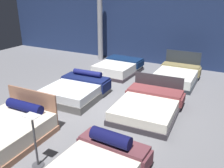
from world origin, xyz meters
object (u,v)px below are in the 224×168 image
object	(u,v)px
bed_0	(3,132)
bed_4	(118,68)
bed_2	(77,90)
bed_3	(148,106)
support_pillar	(100,23)
bed_5	(176,76)
price_sign	(36,147)

from	to	relation	value
bed_0	bed_4	size ratio (longest dim) A/B	1.05
bed_0	bed_2	xyz separation A→B (m)	(0.00, 2.76, -0.00)
bed_2	bed_3	xyz separation A→B (m)	(2.37, 0.09, -0.04)
support_pillar	bed_5	bearing A→B (deg)	-19.37
bed_3	support_pillar	xyz separation A→B (m)	(-4.06, 4.26, 1.54)
bed_0	price_sign	size ratio (longest dim) A/B	1.91
bed_2	bed_0	bearing A→B (deg)	-92.67
bed_5	price_sign	bearing A→B (deg)	-102.10
bed_2	bed_5	xyz separation A→B (m)	(2.44, 2.90, -0.01)
price_sign	support_pillar	size ratio (longest dim) A/B	0.31
bed_4	support_pillar	bearing A→B (deg)	140.47
bed_3	support_pillar	world-z (taller)	support_pillar
bed_5	price_sign	size ratio (longest dim) A/B	1.79
bed_3	bed_0	bearing A→B (deg)	-132.77
bed_2	bed_5	bearing A→B (deg)	47.19
bed_2	bed_5	distance (m)	3.79
bed_0	price_sign	bearing A→B (deg)	-11.89
price_sign	bed_5	bearing A→B (deg)	78.46
bed_2	support_pillar	bearing A→B (deg)	108.57
bed_0	bed_4	distance (m)	5.58
bed_4	support_pillar	xyz separation A→B (m)	(-1.75, 1.53, 1.51)
bed_2	bed_3	size ratio (longest dim) A/B	0.88
bed_5	support_pillar	xyz separation A→B (m)	(-4.13, 1.45, 1.52)
bed_2	bed_4	world-z (taller)	bed_2
bed_0	support_pillar	size ratio (longest dim) A/B	0.60
bed_0	support_pillar	xyz separation A→B (m)	(-1.69, 7.11, 1.50)
bed_3	bed_4	xyz separation A→B (m)	(-2.31, 2.74, 0.03)
bed_3	price_sign	distance (m)	3.29
bed_5	price_sign	world-z (taller)	price_sign
price_sign	support_pillar	xyz separation A→B (m)	(-2.93, 7.34, 1.32)
bed_0	bed_4	xyz separation A→B (m)	(0.07, 5.58, -0.01)
bed_5	bed_3	bearing A→B (deg)	-92.02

